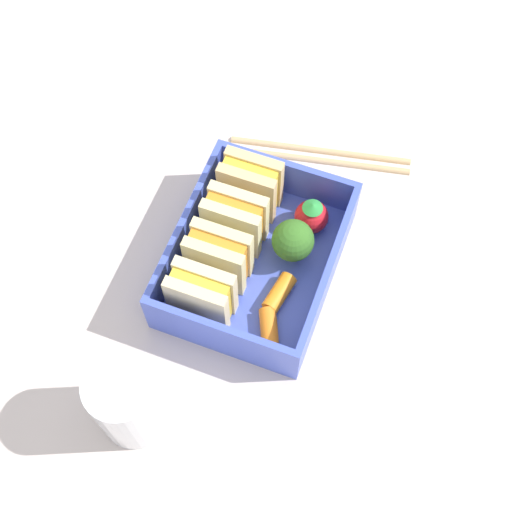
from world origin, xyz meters
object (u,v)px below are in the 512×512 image
sandwich_center_right (250,185)px  broccoli_floret (293,241)px  sandwich_left (202,296)px  carrot_stick_left (279,293)px  chopstick_pair (320,154)px  sandwich_center_left (219,257)px  strawberry_far_left (311,216)px  carrot_stick_far_left (269,330)px  drinking_glass (128,401)px  sandwich_center (235,220)px

sandwich_center_right → broccoli_floret: size_ratio=1.30×
sandwich_left → carrot_stick_left: (3.52, -5.80, -2.31)cm
sandwich_left → chopstick_pair: size_ratio=0.34×
carrot_stick_left → broccoli_floret: size_ratio=0.76×
sandwich_left → sandwich_center_left: same height
carrot_stick_left → sandwich_center_left: bearing=86.1°
sandwich_left → strawberry_far_left: sandwich_left is taller
carrot_stick_far_left → chopstick_pair: carrot_stick_far_left is taller
sandwich_left → carrot_stick_far_left: bearing=-90.8°
broccoli_floret → strawberry_far_left: size_ratio=1.26×
carrot_stick_left → drinking_glass: bearing=151.2°
carrot_stick_left → strawberry_far_left: size_ratio=0.96×
sandwich_center_left → carrot_stick_left: 6.26cm
sandwich_left → drinking_glass: 10.67cm
sandwich_center → sandwich_center_right: size_ratio=1.00×
sandwich_center_right → drinking_glass: 22.31cm
strawberry_far_left → chopstick_pair: 9.13cm
sandwich_center_left → chopstick_pair: 17.09cm
carrot_stick_left → broccoli_floret: broccoli_floret is taller
broccoli_floret → strawberry_far_left: (3.57, -0.62, -1.05)cm
sandwich_center_left → broccoli_floret: size_ratio=1.30×
sandwich_left → strawberry_far_left: size_ratio=1.64×
broccoli_floret → sandwich_left: bearing=144.9°
sandwich_center_left → chopstick_pair: size_ratio=0.34×
drinking_glass → strawberry_far_left: bearing=-20.1°
carrot_stick_left → broccoli_floret: 4.75cm
carrot_stick_left → sandwich_center_right: bearing=35.2°
sandwich_center_left → drinking_glass: size_ratio=0.68×
sandwich_center_left → carrot_stick_left: size_ratio=1.72×
carrot_stick_far_left → strawberry_far_left: strawberry_far_left is taller
sandwich_center → carrot_stick_left: bearing=-126.6°
drinking_glass → sandwich_center_left: bearing=-7.5°
carrot_stick_far_left → chopstick_pair: bearing=5.2°
sandwich_center_right → drinking_glass: bearing=175.1°
sandwich_center → chopstick_pair: (12.15, -4.31, -3.94)cm
chopstick_pair → strawberry_far_left: bearing=-168.2°
chopstick_pair → sandwich_center_left: bearing=165.0°
drinking_glass → sandwich_center_right: bearing=-4.9°
sandwich_left → sandwich_center_right: same height
sandwich_left → broccoli_floret: size_ratio=1.30×
sandwich_center → carrot_stick_left: sandwich_center is taller
sandwich_center_right → carrot_stick_far_left: size_ratio=1.63×
sandwich_center_left → sandwich_center_right: bearing=0.0°
sandwich_center_right → carrot_stick_far_left: sandwich_center_right is taller
sandwich_left → sandwich_center: 7.82cm
sandwich_center_left → sandwich_center_right: same height
sandwich_center_left → carrot_stick_far_left: 7.69cm
sandwich_center_left → sandwich_center: (3.91, 0.00, 0.00)cm
carrot_stick_left → chopstick_pair: (16.45, 1.49, -1.62)cm
carrot_stick_left → strawberry_far_left: (7.87, -0.31, 0.93)cm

